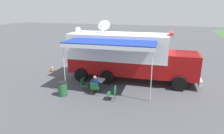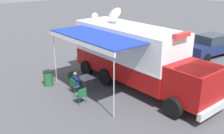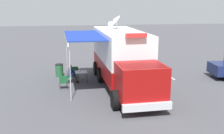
{
  "view_description": "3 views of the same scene",
  "coord_description": "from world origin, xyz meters",
  "px_view_note": "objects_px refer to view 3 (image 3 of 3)",
  "views": [
    {
      "loc": [
        14.18,
        3.7,
        5.32
      ],
      "look_at": [
        0.68,
        -0.29,
        1.12
      ],
      "focal_mm": 32.0,
      "sensor_mm": 36.0,
      "label": 1
    },
    {
      "loc": [
        9.97,
        11.13,
        6.38
      ],
      "look_at": [
        1.22,
        0.08,
        1.29
      ],
      "focal_mm": 41.95,
      "sensor_mm": 36.0,
      "label": 2
    },
    {
      "loc": [
        3.43,
        17.19,
        5.2
      ],
      "look_at": [
        0.68,
        0.91,
        1.35
      ],
      "focal_mm": 43.84,
      "sensor_mm": 36.0,
      "label": 3
    }
  ],
  "objects_px": {
    "folding_table": "(81,73)",
    "trash_bin": "(59,70)",
    "traffic_cone": "(109,61)",
    "folding_chair_beside_table": "(75,72)",
    "folding_chair_spare_by_truck": "(63,81)",
    "folding_chair_at_table": "(69,75)",
    "command_truck": "(122,57)",
    "water_bottle": "(80,70)",
    "seated_responder": "(72,73)"
  },
  "relations": [
    {
      "from": "folding_table",
      "to": "trash_bin",
      "type": "xyz_separation_m",
      "value": [
        1.48,
        -1.83,
        -0.22
      ]
    },
    {
      "from": "folding_table",
      "to": "traffic_cone",
      "type": "height_order",
      "value": "folding_table"
    },
    {
      "from": "trash_bin",
      "to": "traffic_cone",
      "type": "bearing_deg",
      "value": -140.72
    },
    {
      "from": "folding_chair_beside_table",
      "to": "traffic_cone",
      "type": "height_order",
      "value": "folding_chair_beside_table"
    },
    {
      "from": "folding_chair_spare_by_truck",
      "to": "folding_chair_at_table",
      "type": "bearing_deg",
      "value": -106.12
    },
    {
      "from": "folding_chair_beside_table",
      "to": "folding_chair_at_table",
      "type": "bearing_deg",
      "value": 65.94
    },
    {
      "from": "folding_chair_spare_by_truck",
      "to": "traffic_cone",
      "type": "relative_size",
      "value": 1.5
    },
    {
      "from": "folding_table",
      "to": "folding_chair_beside_table",
      "type": "xyz_separation_m",
      "value": [
        0.4,
        -0.85,
        -0.16
      ]
    },
    {
      "from": "command_truck",
      "to": "water_bottle",
      "type": "bearing_deg",
      "value": -28.41
    },
    {
      "from": "command_truck",
      "to": "folding_chair_at_table",
      "type": "relative_size",
      "value": 10.98
    },
    {
      "from": "folding_table",
      "to": "seated_responder",
      "type": "xyz_separation_m",
      "value": [
        0.61,
        0.05,
        -0.02
      ]
    },
    {
      "from": "folding_chair_at_table",
      "to": "trash_bin",
      "type": "bearing_deg",
      "value": -70.14
    },
    {
      "from": "folding_table",
      "to": "water_bottle",
      "type": "distance_m",
      "value": 0.19
    },
    {
      "from": "seated_responder",
      "to": "folding_table",
      "type": "bearing_deg",
      "value": -175.77
    },
    {
      "from": "command_truck",
      "to": "water_bottle",
      "type": "height_order",
      "value": "command_truck"
    },
    {
      "from": "folding_chair_spare_by_truck",
      "to": "trash_bin",
      "type": "distance_m",
      "value": 3.21
    },
    {
      "from": "water_bottle",
      "to": "folding_chair_spare_by_truck",
      "type": "distance_m",
      "value": 1.74
    },
    {
      "from": "command_truck",
      "to": "folding_chair_spare_by_truck",
      "type": "bearing_deg",
      "value": -1.33
    },
    {
      "from": "water_bottle",
      "to": "folding_chair_beside_table",
      "type": "distance_m",
      "value": 1.01
    },
    {
      "from": "folding_table",
      "to": "seated_responder",
      "type": "height_order",
      "value": "seated_responder"
    },
    {
      "from": "folding_chair_spare_by_truck",
      "to": "trash_bin",
      "type": "height_order",
      "value": "trash_bin"
    },
    {
      "from": "folding_chair_at_table",
      "to": "seated_responder",
      "type": "relative_size",
      "value": 0.7
    },
    {
      "from": "folding_chair_beside_table",
      "to": "command_truck",
      "type": "bearing_deg",
      "value": 141.65
    },
    {
      "from": "trash_bin",
      "to": "water_bottle",
      "type": "bearing_deg",
      "value": 126.69
    },
    {
      "from": "command_truck",
      "to": "folding_chair_at_table",
      "type": "height_order",
      "value": "command_truck"
    },
    {
      "from": "water_bottle",
      "to": "folding_chair_at_table",
      "type": "relative_size",
      "value": 0.26
    },
    {
      "from": "water_bottle",
      "to": "command_truck",
      "type": "bearing_deg",
      "value": 151.59
    },
    {
      "from": "water_bottle",
      "to": "folding_chair_spare_by_truck",
      "type": "xyz_separation_m",
      "value": [
        1.1,
        1.31,
        -0.32
      ]
    },
    {
      "from": "command_truck",
      "to": "trash_bin",
      "type": "xyz_separation_m",
      "value": [
        3.98,
        -3.28,
        -1.49
      ]
    },
    {
      "from": "folding_table",
      "to": "folding_chair_at_table",
      "type": "distance_m",
      "value": 0.82
    },
    {
      "from": "folding_chair_at_table",
      "to": "traffic_cone",
      "type": "xyz_separation_m",
      "value": [
        -3.55,
        -5.33,
        -0.23
      ]
    },
    {
      "from": "water_bottle",
      "to": "folding_chair_at_table",
      "type": "xyz_separation_m",
      "value": [
        0.72,
        0.0,
        -0.32
      ]
    },
    {
      "from": "command_truck",
      "to": "folding_chair_beside_table",
      "type": "relative_size",
      "value": 10.98
    },
    {
      "from": "folding_table",
      "to": "folding_chair_beside_table",
      "type": "height_order",
      "value": "folding_chair_beside_table"
    },
    {
      "from": "water_bottle",
      "to": "seated_responder",
      "type": "distance_m",
      "value": 0.56
    },
    {
      "from": "folding_chair_at_table",
      "to": "folding_chair_spare_by_truck",
      "type": "xyz_separation_m",
      "value": [
        0.38,
        1.31,
        0.0
      ]
    },
    {
      "from": "command_truck",
      "to": "trash_bin",
      "type": "bearing_deg",
      "value": -39.43
    },
    {
      "from": "folding_chair_at_table",
      "to": "traffic_cone",
      "type": "height_order",
      "value": "folding_chair_at_table"
    },
    {
      "from": "folding_chair_spare_by_truck",
      "to": "seated_responder",
      "type": "distance_m",
      "value": 1.44
    },
    {
      "from": "folding_table",
      "to": "water_bottle",
      "type": "xyz_separation_m",
      "value": [
        0.08,
        0.05,
        0.16
      ]
    },
    {
      "from": "trash_bin",
      "to": "folding_chair_spare_by_truck",
      "type": "bearing_deg",
      "value": 95.35
    },
    {
      "from": "command_truck",
      "to": "seated_responder",
      "type": "height_order",
      "value": "command_truck"
    },
    {
      "from": "folding_table",
      "to": "water_bottle",
      "type": "bearing_deg",
      "value": 32.22
    },
    {
      "from": "seated_responder",
      "to": "traffic_cone",
      "type": "height_order",
      "value": "seated_responder"
    },
    {
      "from": "folding_table",
      "to": "traffic_cone",
      "type": "relative_size",
      "value": 1.41
    },
    {
      "from": "water_bottle",
      "to": "folding_chair_beside_table",
      "type": "xyz_separation_m",
      "value": [
        0.32,
        -0.9,
        -0.32
      ]
    },
    {
      "from": "seated_responder",
      "to": "folding_chair_beside_table",
      "type": "bearing_deg",
      "value": -103.38
    },
    {
      "from": "command_truck",
      "to": "folding_chair_spare_by_truck",
      "type": "height_order",
      "value": "command_truck"
    },
    {
      "from": "traffic_cone",
      "to": "trash_bin",
      "type": "bearing_deg",
      "value": 39.28
    },
    {
      "from": "command_truck",
      "to": "folding_table",
      "type": "distance_m",
      "value": 3.16
    }
  ]
}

